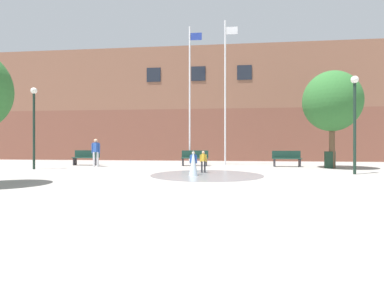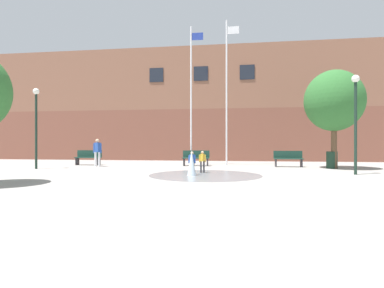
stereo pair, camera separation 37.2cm
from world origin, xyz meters
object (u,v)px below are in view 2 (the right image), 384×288
(park_bench_under_right_flagpole, at_px, (196,158))
(trash_can, at_px, (332,160))
(street_tree_near_building, at_px, (334,101))
(park_bench_far_right, at_px, (288,158))
(lamp_post_left_lane, at_px, (36,117))
(lamp_post_right_lane, at_px, (356,110))
(adult_near_bench, at_px, (97,150))
(flagpole_right, at_px, (227,89))
(child_running, at_px, (192,161))
(flagpole_left, at_px, (192,92))
(park_bench_under_left_flagpole, at_px, (88,157))
(child_with_pink_shirt, at_px, (202,160))

(park_bench_under_right_flagpole, height_order, trash_can, park_bench_under_right_flagpole)
(street_tree_near_building, bearing_deg, park_bench_far_right, 156.49)
(lamp_post_left_lane, bearing_deg, lamp_post_right_lane, -3.08)
(park_bench_far_right, distance_m, adult_near_bench, 10.91)
(adult_near_bench, height_order, flagpole_right, flagpole_right)
(child_running, height_order, lamp_post_left_lane, lamp_post_left_lane)
(flagpole_left, xyz_separation_m, street_tree_near_building, (7.82, -1.74, -0.97))
(trash_can, distance_m, street_tree_near_building, 3.12)
(park_bench_under_left_flagpole, height_order, flagpole_left, flagpole_left)
(flagpole_left, distance_m, lamp_post_right_lane, 9.27)
(adult_near_bench, relative_size, flagpole_left, 0.19)
(child_with_pink_shirt, distance_m, flagpole_right, 6.48)
(lamp_post_left_lane, xyz_separation_m, lamp_post_right_lane, (15.34, -0.82, 0.02))
(flagpole_left, relative_size, street_tree_near_building, 1.65)
(child_running, bearing_deg, lamp_post_right_lane, 145.68)
(lamp_post_right_lane, height_order, street_tree_near_building, street_tree_near_building)
(street_tree_near_building, bearing_deg, park_bench_under_left_flagpole, 176.72)
(park_bench_under_right_flagpole, relative_size, lamp_post_right_lane, 0.38)
(park_bench_far_right, distance_m, trash_can, 2.25)
(lamp_post_right_lane, bearing_deg, flagpole_left, 147.97)
(flagpole_right, bearing_deg, park_bench_under_right_flagpole, -159.09)
(adult_near_bench, bearing_deg, child_running, -4.29)
(trash_can, bearing_deg, street_tree_near_building, -61.37)
(park_bench_under_left_flagpole, relative_size, flagpole_right, 0.18)
(flagpole_left, distance_m, street_tree_near_building, 8.07)
(lamp_post_right_lane, relative_size, trash_can, 4.71)
(adult_near_bench, relative_size, trash_can, 1.77)
(park_bench_under_left_flagpole, distance_m, park_bench_far_right, 11.95)
(park_bench_under_right_flagpole, height_order, adult_near_bench, adult_near_bench)
(street_tree_near_building, bearing_deg, adult_near_bench, -178.48)
(park_bench_under_right_flagpole, bearing_deg, child_running, -84.85)
(park_bench_under_right_flagpole, bearing_deg, child_with_pink_shirt, -79.08)
(trash_can, bearing_deg, flagpole_right, 163.77)
(flagpole_right, bearing_deg, flagpole_left, 180.00)
(park_bench_far_right, bearing_deg, park_bench_under_right_flagpole, 178.86)
(park_bench_under_left_flagpole, height_order, park_bench_far_right, same)
(child_with_pink_shirt, relative_size, adult_near_bench, 0.62)
(park_bench_far_right, height_order, child_with_pink_shirt, child_with_pink_shirt)
(park_bench_under_right_flagpole, bearing_deg, flagpole_left, 117.21)
(flagpole_left, bearing_deg, park_bench_under_right_flagpole, -62.79)
(adult_near_bench, bearing_deg, street_tree_near_building, 29.36)
(flagpole_left, bearing_deg, adult_near_bench, -158.00)
(child_running, xyz_separation_m, adult_near_bench, (-5.99, 3.76, 0.35))
(lamp_post_left_lane, distance_m, street_tree_near_building, 15.64)
(park_bench_under_right_flagpole, bearing_deg, adult_near_bench, -165.89)
(lamp_post_left_lane, bearing_deg, park_bench_far_right, 13.51)
(flagpole_left, bearing_deg, street_tree_near_building, -12.57)
(flagpole_right, bearing_deg, trash_can, -16.23)
(lamp_post_right_lane, bearing_deg, park_bench_under_left_flagpole, 164.48)
(park_bench_under_right_flagpole, relative_size, trash_can, 1.78)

